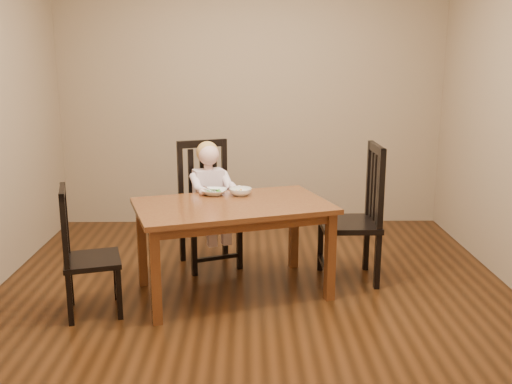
{
  "coord_description": "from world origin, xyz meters",
  "views": [
    {
      "loc": [
        -0.05,
        -4.01,
        1.75
      ],
      "look_at": [
        0.02,
        0.25,
        0.74
      ],
      "focal_mm": 40.0,
      "sensor_mm": 36.0,
      "label": 1
    }
  ],
  "objects_px": {
    "toddler": "(209,191)",
    "dining_table": "(233,214)",
    "bowl_veg": "(241,192)",
    "chair_left": "(85,254)",
    "chair_right": "(356,216)",
    "bowl_peas": "(214,192)",
    "chair_child": "(208,206)"
  },
  "relations": [
    {
      "from": "chair_left",
      "to": "toddler",
      "type": "relative_size",
      "value": 1.62
    },
    {
      "from": "toddler",
      "to": "bowl_veg",
      "type": "relative_size",
      "value": 3.22
    },
    {
      "from": "bowl_peas",
      "to": "dining_table",
      "type": "bearing_deg",
      "value": -60.83
    },
    {
      "from": "chair_left",
      "to": "chair_right",
      "type": "relative_size",
      "value": 0.83
    },
    {
      "from": "chair_right",
      "to": "bowl_peas",
      "type": "xyz_separation_m",
      "value": [
        -1.12,
        0.01,
        0.2
      ]
    },
    {
      "from": "chair_left",
      "to": "bowl_peas",
      "type": "height_order",
      "value": "chair_left"
    },
    {
      "from": "chair_right",
      "to": "toddler",
      "type": "xyz_separation_m",
      "value": [
        -1.18,
        0.34,
        0.13
      ]
    },
    {
      "from": "dining_table",
      "to": "bowl_veg",
      "type": "xyz_separation_m",
      "value": [
        0.06,
        0.26,
        0.11
      ]
    },
    {
      "from": "toddler",
      "to": "dining_table",
      "type": "bearing_deg",
      "value": 88.39
    },
    {
      "from": "toddler",
      "to": "bowl_peas",
      "type": "xyz_separation_m",
      "value": [
        0.06,
        -0.33,
        0.07
      ]
    },
    {
      "from": "dining_table",
      "to": "toddler",
      "type": "height_order",
      "value": "toddler"
    },
    {
      "from": "dining_table",
      "to": "bowl_peas",
      "type": "height_order",
      "value": "bowl_peas"
    },
    {
      "from": "toddler",
      "to": "bowl_veg",
      "type": "height_order",
      "value": "toddler"
    },
    {
      "from": "chair_left",
      "to": "chair_right",
      "type": "distance_m",
      "value": 2.07
    },
    {
      "from": "chair_left",
      "to": "toddler",
      "type": "xyz_separation_m",
      "value": [
        0.8,
        0.94,
        0.22
      ]
    },
    {
      "from": "chair_right",
      "to": "dining_table",
      "type": "bearing_deg",
      "value": 104.28
    },
    {
      "from": "chair_left",
      "to": "dining_table",
      "type": "bearing_deg",
      "value": 92.79
    },
    {
      "from": "dining_table",
      "to": "chair_child",
      "type": "xyz_separation_m",
      "value": [
        -0.23,
        0.65,
        -0.11
      ]
    },
    {
      "from": "dining_table",
      "to": "bowl_veg",
      "type": "bearing_deg",
      "value": 77.59
    },
    {
      "from": "dining_table",
      "to": "chair_right",
      "type": "bearing_deg",
      "value": 14.64
    },
    {
      "from": "dining_table",
      "to": "toddler",
      "type": "relative_size",
      "value": 2.83
    },
    {
      "from": "chair_child",
      "to": "chair_left",
      "type": "height_order",
      "value": "chair_child"
    },
    {
      "from": "dining_table",
      "to": "bowl_peas",
      "type": "bearing_deg",
      "value": 119.17
    },
    {
      "from": "chair_child",
      "to": "bowl_veg",
      "type": "height_order",
      "value": "chair_child"
    },
    {
      "from": "chair_child",
      "to": "bowl_peas",
      "type": "relative_size",
      "value": 5.66
    },
    {
      "from": "dining_table",
      "to": "chair_right",
      "type": "xyz_separation_m",
      "value": [
        0.97,
        0.25,
        -0.09
      ]
    },
    {
      "from": "chair_left",
      "to": "bowl_peas",
      "type": "distance_m",
      "value": 1.1
    },
    {
      "from": "chair_right",
      "to": "bowl_veg",
      "type": "xyz_separation_m",
      "value": [
        -0.91,
        0.0,
        0.2
      ]
    },
    {
      "from": "chair_right",
      "to": "chair_child",
      "type": "bearing_deg",
      "value": 71.53
    },
    {
      "from": "chair_left",
      "to": "bowl_veg",
      "type": "relative_size",
      "value": 5.21
    },
    {
      "from": "bowl_peas",
      "to": "chair_right",
      "type": "bearing_deg",
      "value": -0.65
    },
    {
      "from": "dining_table",
      "to": "chair_left",
      "type": "bearing_deg",
      "value": -161.02
    }
  ]
}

